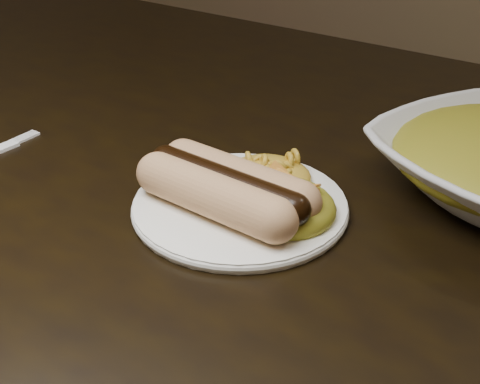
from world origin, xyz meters
The scene contains 6 objects.
table centered at (0.00, 0.00, 0.66)m, with size 1.60×0.90×0.75m.
plate centered at (0.11, -0.10, 0.76)m, with size 0.20×0.20×0.01m, color white.
hotdog centered at (0.11, -0.11, 0.78)m, with size 0.15×0.08×0.04m.
mac_and_cheese centered at (0.11, -0.04, 0.78)m, with size 0.09×0.08×0.03m, color gold.
sour_cream centered at (0.04, -0.08, 0.78)m, with size 0.05×0.05×0.03m, color white.
taco_salad centered at (0.15, -0.09, 0.78)m, with size 0.10×0.10×0.04m.
Camera 1 is at (0.42, -0.54, 1.08)m, focal length 50.00 mm.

